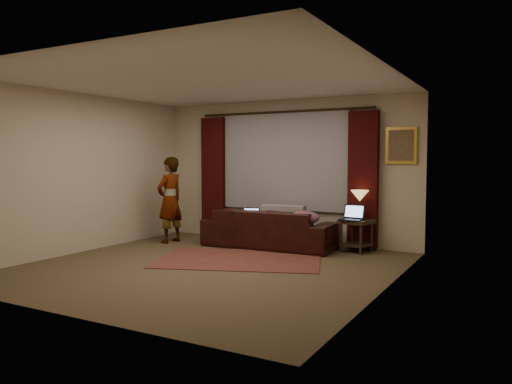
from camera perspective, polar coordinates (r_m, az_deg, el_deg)
floor at (r=7.19m, az=-5.37°, el=-8.57°), size 5.00×5.00×0.01m
ceiling at (r=7.10m, az=-5.51°, el=12.44°), size 5.00×5.00×0.02m
wall_back at (r=9.20m, az=3.36°, el=2.37°), size 5.00×0.02×2.60m
wall_front at (r=5.15m, az=-21.27°, el=0.93°), size 5.00×0.02×2.60m
wall_left at (r=8.68m, az=-19.24°, el=2.07°), size 0.02×5.00×2.60m
wall_right at (r=5.99m, az=14.78°, el=1.44°), size 0.02×5.00×2.60m
sheer_curtain at (r=9.14m, az=3.20°, el=3.61°), size 2.50×0.05×1.80m
drape_left at (r=9.84m, az=-4.84°, el=1.76°), size 0.50×0.14×2.30m
drape_right at (r=8.56m, az=12.14°, el=1.37°), size 0.50×0.14×2.30m
curtain_rod at (r=9.13m, az=3.08°, el=9.14°), size 0.04×0.04×3.40m
picture_frame at (r=8.48m, az=16.26°, el=5.13°), size 0.50×0.04×0.60m
sofa at (r=8.62m, az=1.56°, el=-3.32°), size 2.33×1.08×0.92m
throw_blanket at (r=8.71m, az=3.14°, el=-0.19°), size 0.81×0.45×0.09m
clothing_pile at (r=8.16m, az=5.54°, el=-2.98°), size 0.60×0.52×0.22m
laptop_sofa at (r=8.61m, az=-0.68°, el=-2.61°), size 0.36×0.38×0.21m
area_rug at (r=7.66m, az=-1.91°, el=-7.68°), size 2.86×2.38×0.01m
end_table at (r=8.38m, az=11.40°, el=-4.94°), size 0.55×0.55×0.54m
tiffany_lamp at (r=8.38m, az=11.76°, el=-1.44°), size 0.35×0.35×0.48m
laptop_table at (r=8.22m, az=10.84°, el=-2.32°), size 0.38×0.40×0.25m
person at (r=9.23m, az=-9.81°, el=-0.90°), size 0.51×0.51×1.56m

